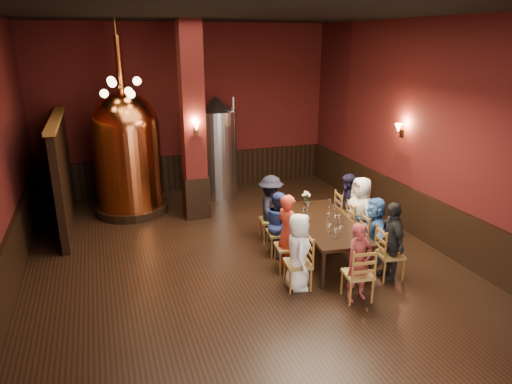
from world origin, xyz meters
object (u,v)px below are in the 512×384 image
object	(u,v)px
person_0	(298,252)
copper_kettle	(127,152)
person_2	(279,224)
dining_table	(326,225)
rose_vase	(307,196)
steel_vessel	(217,147)
person_1	(288,233)

from	to	relation	value
person_0	copper_kettle	world-z (taller)	copper_kettle
person_2	copper_kettle	world-z (taller)	copper_kettle
dining_table	rose_vase	xyz separation A→B (m)	(0.04, 0.97, 0.26)
person_0	steel_vessel	xyz separation A→B (m)	(-0.05, 5.21, 0.67)
person_0	person_2	distance (m)	1.33
person_1	person_2	size ratio (longest dim) A/B	1.13
person_2	steel_vessel	distance (m)	3.96
person_2	steel_vessel	bearing A→B (deg)	-4.40
rose_vase	person_2	bearing A→B (deg)	-147.81
person_0	person_1	xyz separation A→B (m)	(0.09, 0.66, 0.06)
person_1	copper_kettle	bearing A→B (deg)	17.23
person_1	rose_vase	distance (m)	1.52
person_1	person_2	bearing A→B (deg)	-21.57
steel_vessel	rose_vase	bearing A→B (deg)	-72.33
person_1	copper_kettle	distance (m)	4.79
dining_table	person_1	bearing A→B (deg)	-158.78
dining_table	person_2	xyz separation A→B (m)	(-0.80, 0.44, -0.04)
dining_table	copper_kettle	world-z (taller)	copper_kettle
person_0	person_2	world-z (taller)	person_0
person_2	rose_vase	bearing A→B (deg)	-65.53
person_2	steel_vessel	xyz separation A→B (m)	(-0.23, 3.89, 0.70)
dining_table	person_2	distance (m)	0.91
copper_kettle	steel_vessel	distance (m)	2.39
person_0	person_2	size ratio (longest dim) A/B	1.05
dining_table	person_0	bearing A→B (deg)	-130.36
steel_vessel	person_0	bearing A→B (deg)	-89.40
person_2	steel_vessel	size ratio (longest dim) A/B	0.48
person_0	person_1	bearing A→B (deg)	9.52
person_1	steel_vessel	xyz separation A→B (m)	(-0.14, 4.55, 0.61)
steel_vessel	dining_table	bearing A→B (deg)	-76.67
person_1	person_2	distance (m)	0.67
person_0	steel_vessel	distance (m)	5.26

